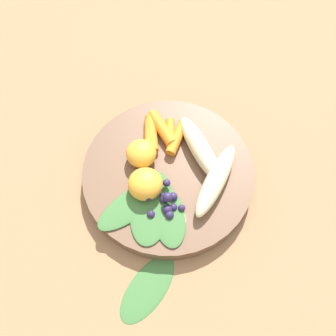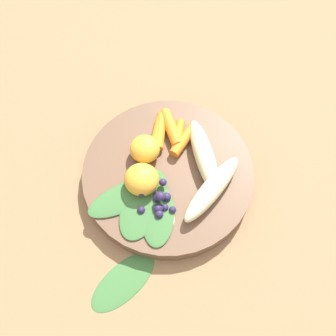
% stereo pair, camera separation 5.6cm
% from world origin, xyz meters
% --- Properties ---
extents(ground_plane, '(2.40, 2.40, 0.00)m').
position_xyz_m(ground_plane, '(0.00, 0.00, 0.00)').
color(ground_plane, '#99704C').
extents(bowl, '(0.26, 0.26, 0.03)m').
position_xyz_m(bowl, '(0.00, 0.00, 0.01)').
color(bowl, brown).
rests_on(bowl, ground_plane).
extents(banana_peeled_left, '(0.05, 0.13, 0.03)m').
position_xyz_m(banana_peeled_left, '(-0.06, -0.01, 0.04)').
color(banana_peeled_left, beige).
rests_on(banana_peeled_left, bowl).
extents(banana_peeled_right, '(0.11, 0.11, 0.03)m').
position_xyz_m(banana_peeled_right, '(-0.06, 0.04, 0.04)').
color(banana_peeled_right, beige).
rests_on(banana_peeled_right, bowl).
extents(orange_segment_near, '(0.05, 0.05, 0.04)m').
position_xyz_m(orange_segment_near, '(0.04, 0.02, 0.05)').
color(orange_segment_near, '#F4A833').
rests_on(orange_segment_near, bowl).
extents(orange_segment_far, '(0.05, 0.05, 0.03)m').
position_xyz_m(orange_segment_far, '(0.03, -0.03, 0.04)').
color(orange_segment_far, '#F4A833').
rests_on(orange_segment_far, bowl).
extents(carrot_front, '(0.05, 0.06, 0.02)m').
position_xyz_m(carrot_front, '(-0.03, -0.05, 0.03)').
color(carrot_front, orange).
rests_on(carrot_front, bowl).
extents(carrot_mid_left, '(0.03, 0.05, 0.01)m').
position_xyz_m(carrot_mid_left, '(-0.02, -0.06, 0.03)').
color(carrot_mid_left, orange).
rests_on(carrot_mid_left, bowl).
extents(carrot_mid_right, '(0.03, 0.07, 0.02)m').
position_xyz_m(carrot_mid_right, '(-0.01, -0.07, 0.04)').
color(carrot_mid_right, orange).
rests_on(carrot_mid_right, bowl).
extents(carrot_rear, '(0.03, 0.07, 0.02)m').
position_xyz_m(carrot_rear, '(0.01, -0.07, 0.03)').
color(carrot_rear, orange).
rests_on(carrot_rear, bowl).
extents(carrot_small, '(0.03, 0.06, 0.02)m').
position_xyz_m(carrot_small, '(0.01, -0.06, 0.03)').
color(carrot_small, orange).
rests_on(carrot_small, bowl).
extents(blueberry_pile, '(0.05, 0.06, 0.03)m').
position_xyz_m(blueberry_pile, '(0.02, 0.05, 0.04)').
color(blueberry_pile, '#2D234C').
rests_on(blueberry_pile, bowl).
extents(coconut_shred_patch, '(0.05, 0.05, 0.00)m').
position_xyz_m(coconut_shred_patch, '(0.02, 0.08, 0.03)').
color(coconut_shred_patch, white).
rests_on(coconut_shred_patch, bowl).
extents(kale_leaf_left, '(0.13, 0.09, 0.01)m').
position_xyz_m(kale_leaf_left, '(0.07, 0.04, 0.03)').
color(kale_leaf_left, '#3D7038').
rests_on(kale_leaf_left, bowl).
extents(kale_leaf_right, '(0.11, 0.13, 0.01)m').
position_xyz_m(kale_leaf_right, '(0.04, 0.05, 0.03)').
color(kale_leaf_right, '#3D7038').
rests_on(kale_leaf_right, bowl).
extents(kale_leaf_rear, '(0.06, 0.10, 0.01)m').
position_xyz_m(kale_leaf_rear, '(0.02, 0.07, 0.03)').
color(kale_leaf_rear, '#3D7038').
rests_on(kale_leaf_rear, bowl).
extents(kale_leaf_stray, '(0.12, 0.11, 0.01)m').
position_xyz_m(kale_leaf_stray, '(0.08, 0.15, 0.00)').
color(kale_leaf_stray, '#3D7038').
rests_on(kale_leaf_stray, ground_plane).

